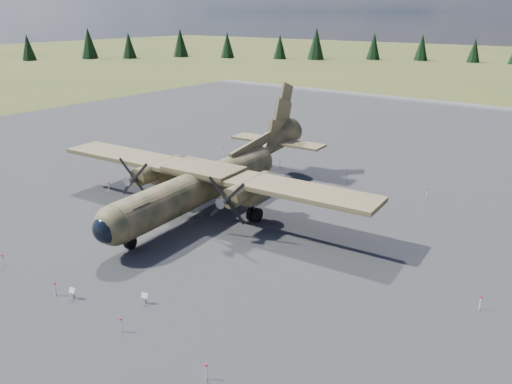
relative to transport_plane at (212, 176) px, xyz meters
The scene contains 7 objects.
ground 7.16m from the transport_plane, 24.43° to the right, with size 500.00×500.00×0.00m, color brown.
apron 9.84m from the transport_plane, 50.60° to the left, with size 120.00×120.00×0.04m, color slate.
transport_plane is the anchor object (origin of this frame).
info_placard_left 16.28m from the transport_plane, 78.92° to the right, with size 0.46×0.23×0.69m.
info_placard_right 15.45m from the transport_plane, 63.19° to the right, with size 0.46×0.28×0.67m.
barrier_fence 6.61m from the transport_plane, 26.84° to the right, with size 33.12×29.62×0.85m.
treeline 7.47m from the transport_plane, 93.62° to the right, with size 334.15×333.44×10.92m.
Camera 1 is at (20.92, -27.00, 15.83)m, focal length 35.00 mm.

